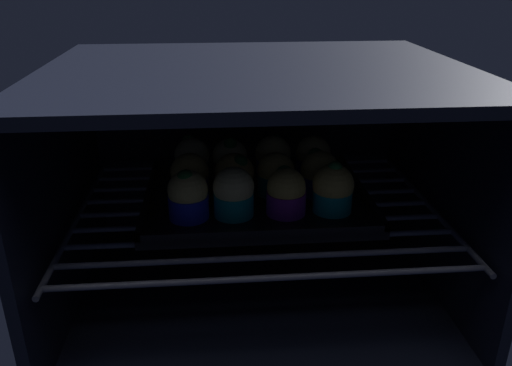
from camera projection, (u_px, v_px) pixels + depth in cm
name	position (u px, v px, depth cm)	size (l,w,h in cm)	color
oven_cavity	(255.00, 178.00, 81.78)	(59.00, 47.00, 37.00)	black
oven_rack	(257.00, 209.00, 79.23)	(54.80, 42.00, 0.80)	#444756
baking_tray	(256.00, 198.00, 80.46)	(34.04, 27.25, 2.20)	black
muffin_row0_col0	(188.00, 195.00, 71.81)	(5.72, 5.72, 7.41)	#1928B7
muffin_row0_col1	(234.00, 193.00, 72.55)	(5.87, 5.87, 7.27)	#0C8C84
muffin_row0_col2	(286.00, 192.00, 73.18)	(5.72, 5.72, 6.92)	#7A238C
muffin_row0_col3	(333.00, 189.00, 73.82)	(6.05, 6.05, 7.74)	#0C8C84
muffin_row1_col0	(190.00, 177.00, 77.90)	(5.83, 5.83, 7.21)	#1928B7
muffin_row1_col1	(235.00, 177.00, 78.54)	(6.09, 6.09, 7.09)	#0C8C84
muffin_row1_col2	(276.00, 175.00, 79.63)	(5.80, 5.80, 6.72)	#0C8C84
muffin_row1_col3	(319.00, 174.00, 79.48)	(5.95, 5.95, 7.17)	#1928B7
muffin_row2_col0	(192.00, 160.00, 84.66)	(5.73, 5.73, 7.49)	#0C8C84
muffin_row2_col1	(230.00, 160.00, 85.09)	(5.82, 5.82, 7.51)	red
muffin_row2_col2	(273.00, 158.00, 85.49)	(5.95, 5.95, 7.32)	#1928B7
muffin_row2_col3	(313.00, 157.00, 86.25)	(5.84, 5.84, 6.99)	#1928B7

